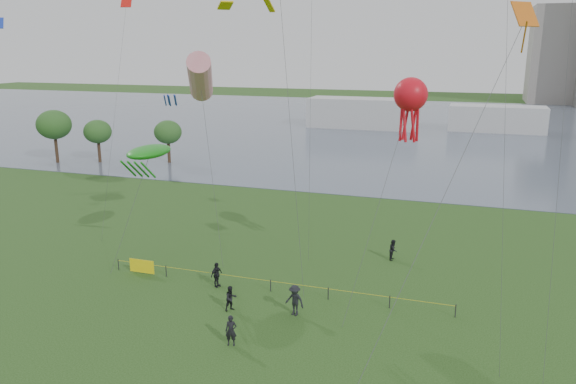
% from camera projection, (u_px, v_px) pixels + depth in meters
% --- Properties ---
extents(lake, '(400.00, 120.00, 0.08)m').
position_uv_depth(lake, '(424.00, 127.00, 116.67)').
color(lake, slate).
rests_on(lake, ground_plane).
extents(building_low, '(16.00, 18.00, 28.00)m').
position_uv_depth(building_low, '(558.00, 55.00, 165.93)').
color(building_low, gray).
rests_on(building_low, ground_plane).
extents(pavilion_left, '(22.00, 8.00, 6.00)m').
position_uv_depth(pavilion_left, '(363.00, 113.00, 114.99)').
color(pavilion_left, silver).
rests_on(pavilion_left, ground_plane).
extents(pavilion_right, '(18.00, 7.00, 5.00)m').
position_uv_depth(pavilion_right, '(497.00, 119.00, 109.94)').
color(pavilion_right, silver).
rests_on(pavilion_right, ground_plane).
extents(trees, '(19.56, 9.37, 7.53)m').
position_uv_depth(trees, '(95.00, 129.00, 79.15)').
color(trees, '#342317').
rests_on(trees, ground_plane).
extents(fence, '(24.07, 0.07, 1.05)m').
position_uv_depth(fence, '(189.00, 273.00, 39.66)').
color(fence, black).
rests_on(fence, ground_plane).
extents(spectator_a, '(0.97, 1.00, 1.62)m').
position_uv_depth(spectator_a, '(231.00, 298.00, 34.99)').
color(spectator_a, black).
rests_on(spectator_a, ground_plane).
extents(spectator_b, '(1.41, 1.03, 1.96)m').
position_uv_depth(spectator_b, '(295.00, 300.00, 34.34)').
color(spectator_b, black).
rests_on(spectator_b, ground_plane).
extents(spectator_c, '(0.72, 1.11, 1.75)m').
position_uv_depth(spectator_c, '(217.00, 275.00, 38.47)').
color(spectator_c, black).
rests_on(spectator_c, ground_plane).
extents(spectator_f, '(0.72, 0.56, 1.75)m').
position_uv_depth(spectator_f, '(231.00, 331.00, 30.85)').
color(spectator_f, black).
rests_on(spectator_f, ground_plane).
extents(spectator_g, '(0.68, 0.84, 1.62)m').
position_uv_depth(spectator_g, '(393.00, 250.00, 43.41)').
color(spectator_g, black).
rests_on(spectator_g, ground_plane).
extents(kite_windsock, '(4.40, 5.03, 15.78)m').
position_uv_depth(kite_windsock, '(200.00, 77.00, 40.40)').
color(kite_windsock, '#3F3F42').
extents(kite_creature, '(3.01, 5.68, 8.98)m').
position_uv_depth(kite_creature, '(149.00, 152.00, 41.35)').
color(kite_creature, '#3F3F42').
extents(kite_octopus, '(3.68, 6.95, 14.25)m').
position_uv_depth(kite_octopus, '(411.00, 96.00, 34.41)').
color(kite_octopus, '#3F3F42').
extents(kite_delta, '(7.30, 13.61, 17.97)m').
position_uv_depth(kite_delta, '(513.00, 43.00, 24.33)').
color(kite_delta, '#3F3F42').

